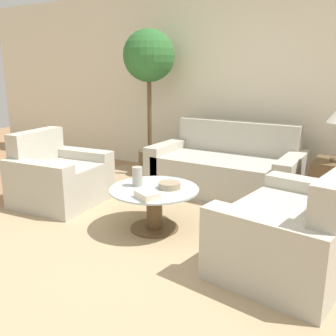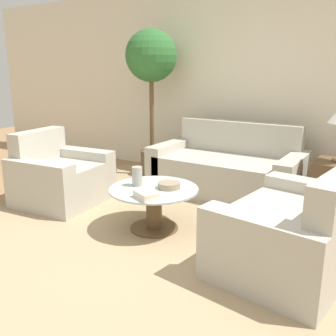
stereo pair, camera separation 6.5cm
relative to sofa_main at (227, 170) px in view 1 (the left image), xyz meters
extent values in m
plane|color=#9E754C|center=(-0.05, -2.20, -0.28)|extent=(14.00, 14.00, 0.00)
cube|color=beige|center=(-0.05, 0.66, 1.02)|extent=(10.00, 0.06, 2.60)
cube|color=tan|center=(-0.14, -1.43, -0.28)|extent=(3.60, 3.70, 0.01)
cube|color=#B2AD9E|center=(0.00, -0.08, -0.05)|extent=(1.59, 0.92, 0.45)
cube|color=#B2AD9E|center=(0.00, 0.29, 0.14)|extent=(1.59, 0.18, 0.85)
cube|color=#B2AD9E|center=(-0.79, -0.08, 0.00)|extent=(0.20, 0.92, 0.56)
cube|color=#B2AD9E|center=(0.79, -0.08, 0.00)|extent=(0.20, 0.92, 0.56)
cube|color=#B2AD9E|center=(-1.44, -1.37, -0.05)|extent=(0.91, 0.79, 0.45)
cube|color=#B2AD9E|center=(-1.78, -1.40, 0.13)|extent=(0.25, 0.72, 0.82)
cube|color=#B2AD9E|center=(-1.41, -1.72, 0.00)|extent=(0.86, 0.28, 0.56)
cube|color=#B2AD9E|center=(-1.48, -1.02, 0.00)|extent=(0.86, 0.28, 0.56)
cube|color=#B2AD9E|center=(1.13, -1.45, -0.05)|extent=(1.01, 1.15, 0.45)
cube|color=#B2AD9E|center=(1.20, -0.93, 0.00)|extent=(0.89, 0.31, 0.56)
cube|color=#B2AD9E|center=(1.06, -1.97, 0.00)|extent=(0.89, 0.31, 0.56)
cylinder|color=brown|center=(-0.14, -1.43, -0.27)|extent=(0.46, 0.46, 0.02)
cylinder|color=brown|center=(-0.14, -1.43, -0.08)|extent=(0.15, 0.15, 0.39)
cylinder|color=#B2C6C6|center=(-0.14, -1.43, 0.12)|extent=(0.84, 0.84, 0.02)
cube|color=brown|center=(1.26, -0.10, 0.00)|extent=(0.48, 0.48, 0.57)
cylinder|color=brown|center=(-1.24, 0.13, -0.10)|extent=(0.33, 0.33, 0.36)
cylinder|color=brown|center=(-1.24, 0.13, 0.64)|extent=(0.06, 0.06, 1.11)
sphere|color=#2D662D|center=(-1.24, 0.13, 1.38)|extent=(0.70, 0.70, 0.70)
cylinder|color=#9E998E|center=(-0.32, -1.45, 0.22)|extent=(0.10, 0.10, 0.19)
cylinder|color=gray|center=(-0.02, -1.36, 0.16)|extent=(0.21, 0.21, 0.06)
cube|color=beige|center=(-0.03, -1.70, 0.16)|extent=(0.25, 0.23, 0.06)
camera|label=1|loc=(1.69, -4.21, 1.21)|focal=40.00mm
camera|label=2|loc=(1.75, -4.18, 1.21)|focal=40.00mm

